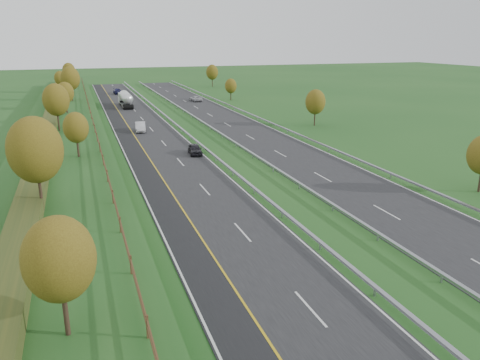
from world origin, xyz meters
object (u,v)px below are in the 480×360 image
(car_oncoming, at_px, (196,99))
(car_small_far, at_px, (118,91))
(road_tanker, at_px, (126,99))
(car_silver_mid, at_px, (140,127))
(car_dark_near, at_px, (195,149))

(car_oncoming, bearing_deg, car_small_far, -59.11)
(road_tanker, distance_m, car_silver_mid, 31.65)
(car_silver_mid, height_order, car_small_far, car_silver_mid)
(road_tanker, relative_size, car_dark_near, 2.74)
(road_tanker, bearing_deg, car_oncoming, 13.28)
(car_dark_near, xyz_separation_m, car_small_far, (-3.47, 77.72, 0.03))
(car_silver_mid, bearing_deg, car_oncoming, 68.95)
(road_tanker, height_order, car_oncoming, road_tanker)
(car_silver_mid, xyz_separation_m, car_small_far, (1.37, 58.57, -0.05))
(car_dark_near, height_order, car_small_far, car_small_far)
(car_oncoming, bearing_deg, car_silver_mid, 56.46)
(car_silver_mid, distance_m, car_oncoming, 40.31)
(car_oncoming, bearing_deg, car_dark_near, 69.85)
(car_silver_mid, bearing_deg, car_small_far, 95.01)
(car_small_far, bearing_deg, car_dark_near, -89.94)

